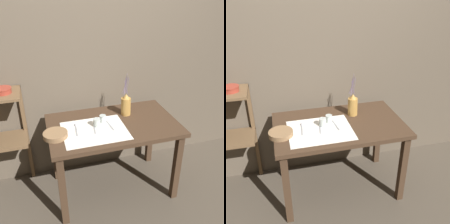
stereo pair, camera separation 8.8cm
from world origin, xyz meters
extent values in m
plane|color=brown|center=(0.00, 0.00, 0.00)|extent=(12.00, 12.00, 0.00)
cube|color=brown|center=(0.00, 0.48, 1.20)|extent=(7.00, 0.06, 2.40)
cube|color=#422D1E|center=(0.00, 0.00, 0.74)|extent=(1.19, 0.74, 0.04)
cube|color=#422D1E|center=(-0.54, -0.31, 0.36)|extent=(0.06, 0.06, 0.72)
cube|color=#422D1E|center=(0.54, -0.31, 0.36)|extent=(0.06, 0.06, 0.72)
cube|color=#422D1E|center=(-0.54, 0.31, 0.36)|extent=(0.06, 0.06, 0.72)
cube|color=#422D1E|center=(0.54, 0.31, 0.36)|extent=(0.06, 0.06, 0.72)
cube|color=brown|center=(-1.04, 0.26, 0.59)|extent=(0.53, 0.33, 0.02)
cube|color=brown|center=(-0.80, 0.41, 0.54)|extent=(0.04, 0.04, 1.08)
cube|color=white|center=(-0.19, -0.08, 0.77)|extent=(0.56, 0.46, 0.00)
cylinder|color=#B7843D|center=(0.17, 0.14, 0.85)|extent=(0.09, 0.09, 0.17)
cone|color=#B7843D|center=(0.17, 0.14, 0.96)|extent=(0.07, 0.07, 0.04)
cylinder|color=slate|center=(0.17, 0.13, 1.05)|extent=(0.04, 0.01, 0.14)
cylinder|color=slate|center=(0.16, 0.13, 1.08)|extent=(0.05, 0.05, 0.18)
cylinder|color=slate|center=(0.16, 0.14, 1.06)|extent=(0.03, 0.02, 0.16)
cylinder|color=slate|center=(0.18, 0.14, 1.09)|extent=(0.01, 0.04, 0.21)
cylinder|color=slate|center=(0.17, 0.14, 1.07)|extent=(0.03, 0.03, 0.18)
cylinder|color=slate|center=(0.19, 0.15, 1.06)|extent=(0.02, 0.02, 0.16)
cylinder|color=#8E6B47|center=(-0.53, -0.08, 0.79)|extent=(0.21, 0.21, 0.04)
cylinder|color=#B7C1BC|center=(-0.15, -0.01, 0.80)|extent=(0.06, 0.06, 0.07)
cylinder|color=#B7C1BC|center=(-0.08, 0.04, 0.80)|extent=(0.06, 0.06, 0.07)
cube|color=#939399|center=(-0.35, -0.04, 0.77)|extent=(0.03, 0.18, 0.00)
sphere|color=#939399|center=(-0.34, 0.05, 0.77)|extent=(0.02, 0.02, 0.02)
cube|color=#939399|center=(-0.19, -0.05, 0.77)|extent=(0.04, 0.18, 0.00)
cube|color=#939399|center=(-0.04, -0.04, 0.77)|extent=(0.03, 0.18, 0.00)
cylinder|color=#9E3828|center=(-0.91, 0.26, 1.10)|extent=(0.14, 0.14, 0.05)
cylinder|color=#9E3828|center=(-0.91, 0.26, 1.12)|extent=(0.15, 0.15, 0.01)
camera|label=1|loc=(-0.62, -2.01, 1.97)|focal=42.00mm
camera|label=2|loc=(-0.54, -2.04, 1.97)|focal=42.00mm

